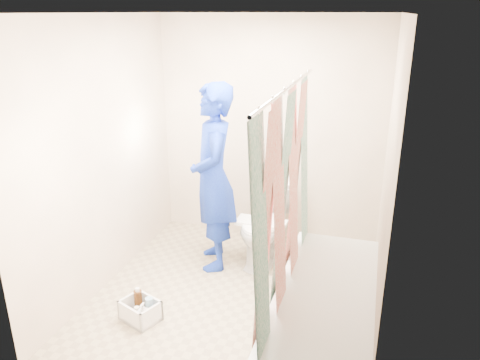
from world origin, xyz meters
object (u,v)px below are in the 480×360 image
(bathtub, at_px, (324,316))
(cleaning_caddy, at_px, (141,312))
(toilet, at_px, (265,224))
(plumber, at_px, (213,178))

(bathtub, relative_size, cleaning_caddy, 4.82)
(bathtub, bearing_deg, cleaning_caddy, -175.31)
(toilet, bearing_deg, bathtub, -54.91)
(bathtub, distance_m, plumber, 1.67)
(toilet, xyz_separation_m, plumber, (-0.46, -0.21, 0.51))
(plumber, xyz_separation_m, cleaning_caddy, (-0.26, -1.07, -0.83))
(bathtub, height_order, plumber, plumber)
(toilet, relative_size, cleaning_caddy, 2.20)
(plumber, bearing_deg, bathtub, 28.24)
(bathtub, xyz_separation_m, toilet, (-0.75, 1.16, 0.13))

